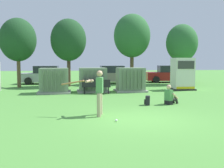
% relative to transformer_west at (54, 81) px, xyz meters
% --- Properties ---
extents(ground_plane, '(96.00, 96.00, 0.00)m').
position_rel_transformer_west_xyz_m(ground_plane, '(3.59, -8.80, -0.79)').
color(ground_plane, '#51933D').
extents(transformer_west, '(2.10, 1.70, 1.62)m').
position_rel_transformer_west_xyz_m(transformer_west, '(0.00, 0.00, 0.00)').
color(transformer_west, '#9E9B93').
rests_on(transformer_west, ground).
extents(transformer_mid_west, '(2.10, 1.70, 1.62)m').
position_rel_transformer_west_xyz_m(transformer_mid_west, '(2.53, 0.35, 0.00)').
color(transformer_mid_west, '#9E9B93').
rests_on(transformer_mid_west, ground).
extents(transformer_mid_east, '(2.10, 1.70, 1.62)m').
position_rel_transformer_west_xyz_m(transformer_mid_east, '(5.08, 0.17, 0.00)').
color(transformer_mid_east, '#9E9B93').
rests_on(transformer_mid_east, ground).
extents(generator_enclosure, '(1.60, 1.40, 2.30)m').
position_rel_transformer_west_xyz_m(generator_enclosure, '(9.02, 0.70, 0.35)').
color(generator_enclosure, '#262626').
rests_on(generator_enclosure, ground).
extents(park_bench, '(1.84, 0.77, 0.92)m').
position_rel_transformer_west_xyz_m(park_bench, '(2.66, -0.87, -0.25)').
color(park_bench, black).
rests_on(park_bench, ground).
extents(batter, '(1.61, 0.76, 1.74)m').
position_rel_transformer_west_xyz_m(batter, '(2.13, -7.81, 0.19)').
color(batter, tan).
rests_on(batter, ground).
extents(sports_ball, '(0.09, 0.09, 0.09)m').
position_rel_transformer_west_xyz_m(sports_ball, '(2.64, -8.97, -0.74)').
color(sports_ball, white).
rests_on(sports_ball, ground).
extents(seated_spectator, '(0.78, 0.68, 0.96)m').
position_rel_transformer_west_xyz_m(seated_spectator, '(5.82, -5.56, -0.41)').
color(seated_spectator, black).
rests_on(seated_spectator, ground).
extents(backpack, '(0.33, 0.37, 0.44)m').
position_rel_transformer_west_xyz_m(backpack, '(4.68, -5.62, -0.57)').
color(backpack, black).
rests_on(backpack, ground).
extents(tree_left, '(2.82, 2.82, 5.39)m').
position_rel_transformer_west_xyz_m(tree_left, '(-2.97, 4.22, 2.91)').
color(tree_left, brown).
rests_on(tree_left, ground).
extents(tree_center_left, '(2.86, 2.86, 5.46)m').
position_rel_transformer_west_xyz_m(tree_center_left, '(0.90, 4.59, 2.96)').
color(tree_center_left, '#4C3828').
rests_on(tree_center_left, ground).
extents(tree_center_right, '(3.29, 3.29, 6.28)m').
position_rel_transformer_west_xyz_m(tree_center_right, '(6.56, 6.46, 3.52)').
color(tree_center_right, brown).
rests_on(tree_center_right, ground).
extents(tree_right, '(2.78, 2.78, 5.31)m').
position_rel_transformer_west_xyz_m(tree_right, '(10.82, 5.33, 2.85)').
color(tree_right, brown).
rests_on(tree_right, ground).
extents(parked_car_leftmost, '(4.29, 2.11, 1.62)m').
position_rel_transformer_west_xyz_m(parked_car_leftmost, '(-1.25, 7.38, -0.04)').
color(parked_car_leftmost, '#B2B2B7').
rests_on(parked_car_leftmost, ground).
extents(parked_car_left_of_center, '(4.23, 1.98, 1.62)m').
position_rel_transformer_west_xyz_m(parked_car_left_of_center, '(4.75, 7.33, -0.04)').
color(parked_car_left_of_center, gray).
rests_on(parked_car_left_of_center, ground).
extents(parked_car_right_of_center, '(4.35, 2.24, 1.62)m').
position_rel_transformer_west_xyz_m(parked_car_right_of_center, '(10.43, 7.63, -0.04)').
color(parked_car_right_of_center, maroon).
rests_on(parked_car_right_of_center, ground).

